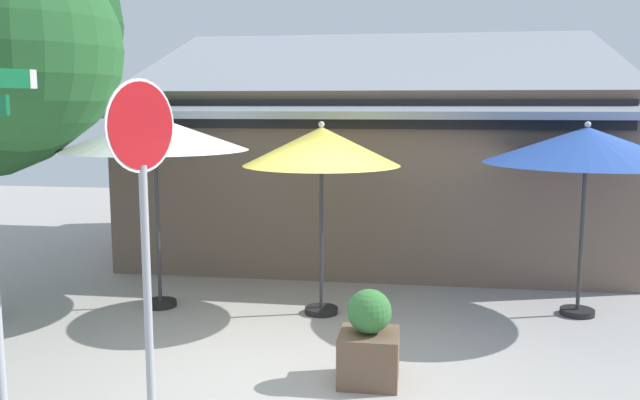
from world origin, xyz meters
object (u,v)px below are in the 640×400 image
at_px(sidewalk_planter, 369,342).
at_px(patio_umbrella_mustard_center, 321,148).
at_px(stop_sign, 143,190).
at_px(patio_umbrella_royal_blue_right, 587,146).
at_px(patio_umbrella_ivory_left, 154,134).

bearing_deg(sidewalk_planter, patio_umbrella_mustard_center, 110.56).
xyz_separation_m(stop_sign, patio_umbrella_mustard_center, (0.98, 3.33, 0.15)).
distance_m(stop_sign, patio_umbrella_royal_blue_right, 5.75).
bearing_deg(patio_umbrella_ivory_left, patio_umbrella_mustard_center, 0.71).
bearing_deg(stop_sign, patio_umbrella_ivory_left, 110.80).
bearing_deg(patio_umbrella_ivory_left, patio_umbrella_royal_blue_right, 4.71).
distance_m(patio_umbrella_ivory_left, sidewalk_planter, 4.17).
height_order(patio_umbrella_ivory_left, patio_umbrella_royal_blue_right, patio_umbrella_ivory_left).
relative_size(patio_umbrella_royal_blue_right, sidewalk_planter, 2.73).
relative_size(patio_umbrella_ivory_left, patio_umbrella_royal_blue_right, 1.03).
relative_size(patio_umbrella_ivory_left, patio_umbrella_mustard_center, 1.05).
relative_size(patio_umbrella_ivory_left, sidewalk_planter, 2.81).
bearing_deg(patio_umbrella_mustard_center, sidewalk_planter, -69.44).
distance_m(patio_umbrella_ivory_left, patio_umbrella_mustard_center, 2.24).
bearing_deg(patio_umbrella_mustard_center, stop_sign, -106.41).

